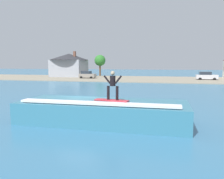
{
  "coord_description": "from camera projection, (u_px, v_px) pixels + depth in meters",
  "views": [
    {
      "loc": [
        5.65,
        -14.34,
        3.56
      ],
      "look_at": [
        1.94,
        1.13,
        1.74
      ],
      "focal_mm": 36.1,
      "sensor_mm": 36.0,
      "label": 1
    }
  ],
  "objects": [
    {
      "name": "ground_plane",
      "position": [
        81.0,
        116.0,
        15.57
      ],
      "size": [
        260.0,
        260.0,
        0.0
      ],
      "primitive_type": "plane",
      "color": "teal"
    },
    {
      "name": "wave_crest",
      "position": [
        102.0,
        111.0,
        13.68
      ],
      "size": [
        10.1,
        3.73,
        1.45
      ],
      "color": "teal",
      "rests_on": "ground_plane"
    },
    {
      "name": "surfboard",
      "position": [
        112.0,
        100.0,
        12.9
      ],
      "size": [
        2.04,
        0.83,
        0.06
      ],
      "color": "#D8333F",
      "rests_on": "wave_crest"
    },
    {
      "name": "surfer",
      "position": [
        113.0,
        84.0,
        12.85
      ],
      "size": [
        1.08,
        0.32,
        1.64
      ],
      "color": "black",
      "rests_on": "surfboard"
    },
    {
      "name": "shoreline_bank",
      "position": [
        141.0,
        79.0,
        52.57
      ],
      "size": [
        120.0,
        20.8,
        0.16
      ],
      "color": "gray",
      "rests_on": "ground_plane"
    },
    {
      "name": "car_near_shore",
      "position": [
        87.0,
        75.0,
        53.87
      ],
      "size": [
        3.83,
        2.29,
        1.86
      ],
      "color": "gray",
      "rests_on": "ground_plane"
    },
    {
      "name": "car_far_shore",
      "position": [
        206.0,
        76.0,
        48.67
      ],
      "size": [
        4.4,
        2.1,
        1.86
      ],
      "color": "silver",
      "rests_on": "ground_plane"
    },
    {
      "name": "house_with_chimney",
      "position": [
        69.0,
        64.0,
        60.84
      ],
      "size": [
        10.52,
        10.52,
        6.86
      ],
      "color": "#9EA3AD",
      "rests_on": "ground_plane"
    },
    {
      "name": "tree_tall_bare",
      "position": [
        100.0,
        61.0,
        63.43
      ],
      "size": [
        3.1,
        3.1,
        6.09
      ],
      "color": "brown",
      "rests_on": "ground_plane"
    }
  ]
}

